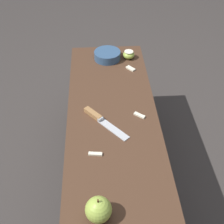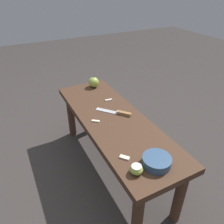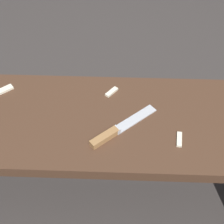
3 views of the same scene
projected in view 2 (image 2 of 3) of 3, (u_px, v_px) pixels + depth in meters
The scene contains 9 objects.
ground_plane at pixel (113, 167), 1.66m from camera, with size 8.00×8.00×0.00m, color #383330.
wooden_bench at pixel (113, 127), 1.46m from camera, with size 1.18×0.39×0.45m.
knife at pixel (119, 113), 1.46m from camera, with size 0.21×0.18×0.02m.
apple_whole at pixel (94, 82), 1.79m from camera, with size 0.09×0.09×0.10m.
apple_cut at pixel (136, 169), 1.02m from camera, with size 0.06×0.06×0.04m.
apple_slice_near_knife at pixel (109, 100), 1.62m from camera, with size 0.02×0.05×0.01m.
apple_slice_center at pixel (125, 157), 1.11m from camera, with size 0.05×0.05×0.01m.
apple_slice_near_bowl at pixel (96, 121), 1.38m from camera, with size 0.04×0.05×0.01m.
bowl at pixel (157, 161), 1.06m from camera, with size 0.14×0.14×0.04m.
Camera 2 is at (-1.04, 0.55, 1.24)m, focal length 35.00 mm.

